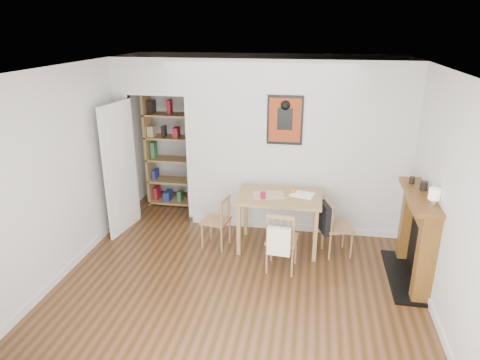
% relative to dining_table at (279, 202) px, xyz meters
% --- Properties ---
extents(ground, '(5.20, 5.20, 0.00)m').
position_rel_dining_table_xyz_m(ground, '(-0.40, -0.77, -0.70)').
color(ground, brown).
rests_on(ground, ground).
extents(room_shell, '(5.20, 5.20, 5.20)m').
position_rel_dining_table_xyz_m(room_shell, '(-0.30, 0.57, 0.59)').
color(room_shell, beige).
rests_on(room_shell, ground).
extents(dining_table, '(1.17, 0.75, 0.80)m').
position_rel_dining_table_xyz_m(dining_table, '(0.00, 0.00, 0.00)').
color(dining_table, '#A17D4B').
rests_on(dining_table, ground).
extents(chair_left, '(0.46, 0.46, 0.78)m').
position_rel_dining_table_xyz_m(chair_left, '(-0.89, -0.12, -0.31)').
color(chair_left, '#9E6B49').
rests_on(chair_left, ground).
extents(chair_right, '(0.54, 0.50, 0.80)m').
position_rel_dining_table_xyz_m(chair_right, '(0.81, -0.05, -0.29)').
color(chair_right, '#9E6B49').
rests_on(chair_right, ground).
extents(chair_front, '(0.46, 0.51, 0.85)m').
position_rel_dining_table_xyz_m(chair_front, '(0.10, -0.60, -0.27)').
color(chair_front, '#9E6B49').
rests_on(chair_front, ground).
extents(bookshelf, '(0.87, 0.35, 2.08)m').
position_rel_dining_table_xyz_m(bookshelf, '(-1.99, 1.28, 0.32)').
color(bookshelf, '#A17D4B').
rests_on(bookshelf, ground).
extents(fireplace, '(0.45, 1.25, 1.16)m').
position_rel_dining_table_xyz_m(fireplace, '(1.76, -0.52, -0.09)').
color(fireplace, brown).
rests_on(fireplace, ground).
extents(red_glass, '(0.08, 0.08, 0.10)m').
position_rel_dining_table_xyz_m(red_glass, '(-0.21, -0.15, 0.14)').
color(red_glass, maroon).
rests_on(red_glass, dining_table).
extents(orange_fruit, '(0.07, 0.07, 0.07)m').
position_rel_dining_table_xyz_m(orange_fruit, '(0.19, 0.13, 0.13)').
color(orange_fruit, '#D9590B').
rests_on(orange_fruit, dining_table).
extents(placemat, '(0.50, 0.42, 0.00)m').
position_rel_dining_table_xyz_m(placemat, '(-0.16, -0.01, 0.10)').
color(placemat, beige).
rests_on(placemat, dining_table).
extents(notebook, '(0.36, 0.30, 0.02)m').
position_rel_dining_table_xyz_m(notebook, '(0.32, 0.08, 0.10)').
color(notebook, white).
rests_on(notebook, dining_table).
extents(mantel_lamp, '(0.13, 0.13, 0.20)m').
position_rel_dining_table_xyz_m(mantel_lamp, '(1.77, -0.86, 0.58)').
color(mantel_lamp, silver).
rests_on(mantel_lamp, fireplace).
extents(ceramic_jar_a, '(0.09, 0.09, 0.11)m').
position_rel_dining_table_xyz_m(ceramic_jar_a, '(1.77, -0.39, 0.51)').
color(ceramic_jar_a, black).
rests_on(ceramic_jar_a, fireplace).
extents(ceramic_jar_b, '(0.07, 0.07, 0.09)m').
position_rel_dining_table_xyz_m(ceramic_jar_b, '(1.68, -0.17, 0.50)').
color(ceramic_jar_b, black).
rests_on(ceramic_jar_b, fireplace).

